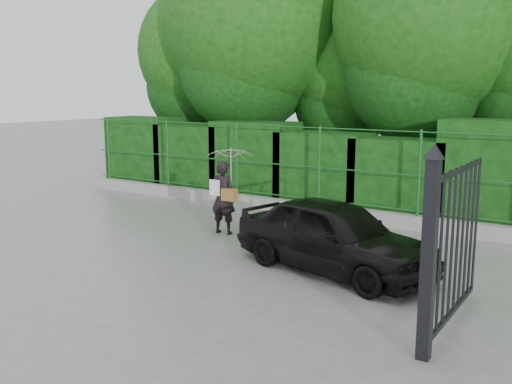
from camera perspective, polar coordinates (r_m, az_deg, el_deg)
The scene contains 8 objects.
ground at distance 9.87m, azimuth -7.98°, elevation -6.98°, with size 80.00×80.00×0.00m, color gray.
kerb at distance 13.43m, azimuth 4.74°, elevation -1.65°, with size 14.00×0.25×0.30m, color #9E9E99.
fence at distance 13.15m, azimuth 5.65°, elevation 2.72°, with size 14.13×0.06×1.80m.
hedge at distance 14.16m, azimuth 6.71°, elevation 2.44°, with size 14.20×1.20×2.29m.
trees at distance 15.75m, azimuth 14.70°, elevation 16.14°, with size 17.10×6.15×8.08m.
gate at distance 6.77m, azimuth 18.06°, elevation -4.95°, with size 0.22×2.33×2.36m.
woman at distance 11.45m, azimuth -2.78°, elevation 1.53°, with size 0.96×0.98×1.77m.
car at distance 9.25m, azimuth 7.80°, elevation -4.31°, with size 1.40×3.49×1.19m, color black.
Camera 1 is at (6.26, -7.06, 2.90)m, focal length 40.00 mm.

